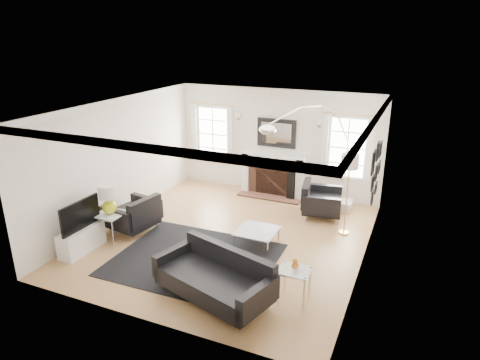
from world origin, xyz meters
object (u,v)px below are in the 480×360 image
at_px(sofa, 216,278).
at_px(armchair_left, 135,215).
at_px(arc_floor_lamp, 310,156).
at_px(fireplace, 273,175).
at_px(armchair_right, 319,201).
at_px(coffee_table, 257,232).
at_px(gourd_lamp, 108,197).

relative_size(sofa, armchair_left, 1.89).
bearing_deg(arc_floor_lamp, sofa, -97.38).
bearing_deg(armchair_left, arc_floor_lamp, 36.14).
distance_m(fireplace, armchair_left, 3.90).
distance_m(fireplace, arc_floor_lamp, 1.80).
bearing_deg(sofa, armchair_right, 78.93).
bearing_deg(coffee_table, arc_floor_lamp, 74.30).
bearing_deg(fireplace, armchair_right, -31.35).
bearing_deg(gourd_lamp, coffee_table, 19.26).
xyz_separation_m(fireplace, arc_floor_lamp, (1.21, -0.96, 0.93)).
height_order(armchair_left, gourd_lamp, gourd_lamp).
height_order(sofa, armchair_right, armchair_right).
height_order(armchair_left, coffee_table, armchair_left).
relative_size(sofa, arc_floor_lamp, 0.80).
bearing_deg(gourd_lamp, armchair_left, 72.73).
xyz_separation_m(coffee_table, gourd_lamp, (-2.87, -1.00, 0.66)).
height_order(armchair_right, coffee_table, armchair_right).
relative_size(fireplace, armchair_left, 1.48).
height_order(armchair_left, armchair_right, armchair_left).
bearing_deg(gourd_lamp, armchair_right, 39.09).
bearing_deg(arc_floor_lamp, armchair_right, 13.68).
bearing_deg(sofa, fireplace, 98.36).
height_order(coffee_table, arc_floor_lamp, arc_floor_lamp).
height_order(sofa, coffee_table, sofa).
relative_size(sofa, armchair_right, 1.93).
xyz_separation_m(armchair_left, armchair_right, (3.50, 2.43, -0.01)).
relative_size(sofa, gourd_lamp, 3.50).
relative_size(armchair_left, armchair_right, 1.02).
height_order(sofa, gourd_lamp, gourd_lamp).
distance_m(coffee_table, arc_floor_lamp, 2.30).
distance_m(armchair_left, gourd_lamp, 0.83).
relative_size(coffee_table, arc_floor_lamp, 0.29).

